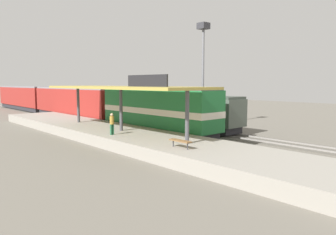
{
  "coord_description": "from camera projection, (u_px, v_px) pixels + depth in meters",
  "views": [
    {
      "loc": [
        -19.9,
        -23.33,
        4.97
      ],
      "look_at": [
        -1.38,
        -2.43,
        2.0
      ],
      "focal_mm": 34.7,
      "sensor_mm": 36.0,
      "label": 1
    }
  ],
  "objects": [
    {
      "name": "platform_bench",
      "position": [
        180.0,
        141.0,
        20.37
      ],
      "size": [
        0.44,
        1.7,
        0.5
      ],
      "color": "#333338",
      "rests_on": "platform"
    },
    {
      "name": "freight_car",
      "position": [
        192.0,
        112.0,
        34.27
      ],
      "size": [
        2.8,
        12.0,
        3.54
      ],
      "color": "#28282D",
      "rests_on": "track_far"
    },
    {
      "name": "light_mast",
      "position": [
        203.0,
        53.0,
        36.71
      ],
      "size": [
        1.1,
        1.1,
        11.7
      ],
      "color": "slate",
      "rests_on": "ground"
    },
    {
      "name": "track_far",
      "position": [
        195.0,
        130.0,
        34.05
      ],
      "size": [
        3.2,
        110.0,
        0.16
      ],
      "color": "#565249",
      "rests_on": "ground"
    },
    {
      "name": "passenger_carriage_rear",
      "position": [
        24.0,
        97.0,
        60.23
      ],
      "size": [
        2.9,
        20.0,
        4.24
      ],
      "color": "#28282D",
      "rests_on": "track_near"
    },
    {
      "name": "station_canopy",
      "position": [
        121.0,
        88.0,
        27.44
      ],
      "size": [
        5.2,
        18.0,
        4.7
      ],
      "color": "#47474C",
      "rests_on": "platform"
    },
    {
      "name": "passenger_carriage_front",
      "position": [
        74.0,
        102.0,
        44.75
      ],
      "size": [
        2.9,
        20.0,
        4.24
      ],
      "color": "#28282D",
      "rests_on": "track_near"
    },
    {
      "name": "ground_plane",
      "position": [
        177.0,
        133.0,
        32.34
      ],
      "size": [
        120.0,
        120.0,
        0.0
      ],
      "primitive_type": "plane",
      "color": "#666056"
    },
    {
      "name": "person_waiting",
      "position": [
        112.0,
        123.0,
        25.54
      ],
      "size": [
        0.34,
        0.34,
        1.71
      ],
      "color": "#23603D",
      "rests_on": "platform"
    },
    {
      "name": "locomotive",
      "position": [
        157.0,
        110.0,
        31.34
      ],
      "size": [
        2.93,
        14.43,
        4.44
      ],
      "color": "#28282D",
      "rests_on": "track_near"
    },
    {
      "name": "track_near",
      "position": [
        162.0,
        135.0,
        31.01
      ],
      "size": [
        3.2,
        110.0,
        0.16
      ],
      "color": "#565249",
      "rests_on": "ground"
    },
    {
      "name": "platform",
      "position": [
        121.0,
        136.0,
        27.94
      ],
      "size": [
        6.0,
        44.0,
        0.9
      ],
      "primitive_type": "cube",
      "color": "gray",
      "rests_on": "ground"
    }
  ]
}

